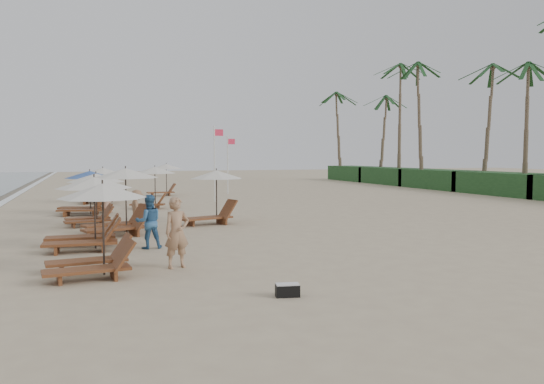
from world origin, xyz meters
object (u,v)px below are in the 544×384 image
object	(u,v)px
inland_station_2	(164,176)
duffel_bag	(287,290)
lounger_station_4	(84,194)
beachgoer_far_b	(107,196)
inland_station_1	(152,181)
beachgoer_near	(177,233)
lounger_station_3	(92,197)
inland_station_0	(211,194)
lounger_station_0	(93,232)
lounger_station_2	(118,204)
lounger_station_5	(99,185)
beachgoer_mid_b	(137,208)
flag_pole_near	(215,160)
beachgoer_mid_a	(149,222)
lounger_station_1	(85,215)

from	to	relation	value
inland_station_2	duffel_bag	world-z (taller)	inland_station_2
lounger_station_4	beachgoer_far_b	xyz separation A→B (m)	(1.04, 0.52, -0.21)
lounger_station_4	inland_station_1	distance (m)	3.99
beachgoer_near	lounger_station_3	bearing A→B (deg)	88.11
lounger_station_3	inland_station_0	distance (m)	4.85
lounger_station_0	lounger_station_2	distance (m)	6.74
lounger_station_5	beachgoer_mid_b	bearing A→B (deg)	-83.98
beachgoer_far_b	flag_pole_near	xyz separation A→B (m)	(6.54, 4.40, 1.75)
lounger_station_5	lounger_station_3	bearing A→B (deg)	-92.80
beachgoer_mid_b	flag_pole_near	bearing A→B (deg)	-39.41
flag_pole_near	lounger_station_2	bearing A→B (deg)	-117.97
inland_station_2	flag_pole_near	xyz separation A→B (m)	(2.31, -5.85, 1.15)
duffel_bag	flag_pole_near	size ratio (longest dim) A/B	0.11
lounger_station_5	beachgoer_mid_b	size ratio (longest dim) A/B	1.80
inland_station_1	beachgoer_mid_a	size ratio (longest dim) A/B	1.56
inland_station_0	inland_station_2	size ratio (longest dim) A/B	1.11
inland_station_0	inland_station_2	xyz separation A→B (m)	(0.29, 16.24, 0.15)
duffel_bag	flag_pole_near	distance (m)	22.49
lounger_station_5	inland_station_1	bearing A→B (deg)	-57.61
beachgoer_near	lounger_station_2	bearing A→B (deg)	85.89
duffel_bag	beachgoer_far_b	bearing A→B (deg)	99.27
lounger_station_1	lounger_station_2	bearing A→B (deg)	68.47
inland_station_1	beachgoer_mid_a	xyz separation A→B (m)	(-1.55, -12.49, -0.63)
inland_station_1	beachgoer_mid_b	size ratio (longest dim) A/B	1.75
lounger_station_1	inland_station_1	world-z (taller)	inland_station_1
inland_station_1	beachgoer_near	xyz separation A→B (m)	(-1.18, -15.58, -0.55)
beachgoer_mid_a	lounger_station_3	bearing A→B (deg)	-78.22
inland_station_1	beachgoer_mid_b	xyz separation A→B (m)	(-1.44, -7.16, -0.72)
lounger_station_0	duffel_bag	xyz separation A→B (m)	(3.69, -3.30, -0.91)
inland_station_2	flag_pole_near	distance (m)	6.39
lounger_station_4	lounger_station_5	bearing A→B (deg)	82.48
beachgoer_mid_b	duffel_bag	size ratio (longest dim) A/B	2.83
lounger_station_1	beachgoer_far_b	xyz separation A→B (m)	(0.98, 10.48, -0.23)
lounger_station_5	beachgoer_near	distance (m)	19.79
beachgoer_far_b	beachgoer_near	bearing A→B (deg)	-144.59
inland_station_0	lounger_station_3	bearing A→B (deg)	165.07
lounger_station_0	beachgoer_mid_a	distance (m)	3.70
flag_pole_near	lounger_station_4	bearing A→B (deg)	-147.00
lounger_station_5	inland_station_0	xyz separation A→B (m)	(4.18, -11.58, 0.20)
lounger_station_4	inland_station_0	world-z (taller)	inland_station_0
inland_station_2	beachgoer_far_b	distance (m)	11.10
lounger_station_1	duffel_bag	bearing A→B (deg)	-61.71
lounger_station_0	lounger_station_2	size ratio (longest dim) A/B	0.87
beachgoer_far_b	lounger_station_4	bearing A→B (deg)	147.16
lounger_station_1	beachgoer_far_b	distance (m)	10.53
duffel_bag	inland_station_0	bearing A→B (deg)	84.81
inland_station_0	beachgoer_far_b	distance (m)	7.19
lounger_station_4	flag_pole_near	world-z (taller)	flag_pole_near
lounger_station_5	inland_station_2	distance (m)	6.46
lounger_station_4	lounger_station_5	world-z (taller)	same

